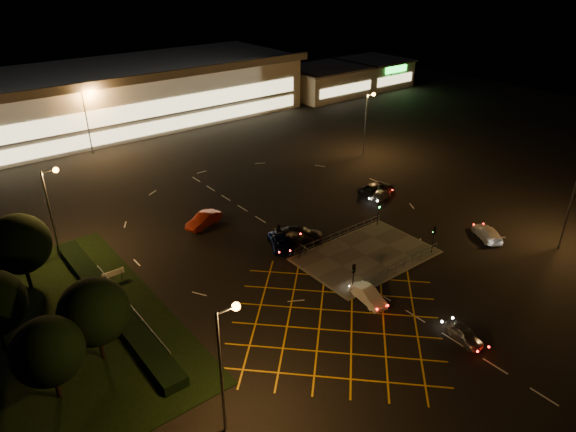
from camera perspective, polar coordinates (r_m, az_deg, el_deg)
ground at (r=56.02m, az=5.76°, el=-4.26°), size 180.00×180.00×0.00m
pedestrian_island at (r=56.05m, az=8.66°, el=-4.36°), size 14.00×9.00×0.12m
grass_verge at (r=49.70m, az=-24.40°, el=-11.42°), size 18.00×30.00×0.08m
hedge at (r=50.27m, az=-19.04°, el=-9.19°), size 2.00×26.00×1.00m
supermarket at (r=104.44m, az=-18.68°, el=12.57°), size 72.00×26.50×10.50m
retail_unit_a at (r=121.54m, az=4.13°, el=14.74°), size 18.80×14.80×6.35m
retail_unit_b at (r=132.58m, az=9.48°, el=15.49°), size 14.80×14.80×6.35m
streetlight_sw at (r=33.70m, az=-6.96°, el=-14.89°), size 1.78×0.56×10.03m
streetlight_se at (r=62.01m, az=29.30°, el=2.23°), size 1.78×0.56×10.03m
streetlight_nw at (r=57.54m, az=-24.71°, el=1.50°), size 1.78×0.56×10.03m
streetlight_ne at (r=82.52m, az=8.86°, el=10.96°), size 1.78×0.56×10.03m
streetlight_far_left at (r=88.39m, az=-21.29°, el=10.54°), size 1.78×0.56×10.03m
streetlight_far_right at (r=108.10m, az=-0.73°, el=15.07°), size 1.78×0.56×10.03m
signal_sw at (r=48.79m, az=7.30°, el=-6.26°), size 0.28×0.30×3.15m
signal_se at (r=56.92m, az=15.91°, el=-1.96°), size 0.28×0.30×3.15m
signal_nw at (r=53.77m, az=1.31°, el=-2.63°), size 0.28×0.30×3.15m
signal_ne at (r=61.25m, az=10.03°, el=0.85°), size 0.28×0.30×3.15m
tree_a at (r=40.56m, az=-25.14°, el=-13.46°), size 5.04×5.04×6.86m
tree_c at (r=53.98m, az=-27.70°, el=-2.77°), size 5.76×5.76×7.84m
tree_e at (r=42.53m, az=-20.76°, el=-9.92°), size 5.40×5.40×7.35m
car_near_silver at (r=46.47m, az=19.02°, el=-12.34°), size 2.20×3.86×1.24m
car_queue_white at (r=48.87m, az=8.91°, el=-8.71°), size 2.10×4.36×1.38m
car_left_blue at (r=56.70m, az=-0.87°, el=-2.93°), size 3.91×5.18×1.31m
car_far_dkgrey at (r=58.01m, az=1.40°, el=-2.04°), size 5.54×5.22×1.57m
car_right_silver at (r=69.13m, az=10.29°, el=2.38°), size 3.97×2.39×1.26m
car_circ_red at (r=61.92m, az=-9.35°, el=-0.42°), size 5.09×3.06×1.58m
car_east_grey at (r=70.51m, az=9.83°, el=3.04°), size 5.72×2.92×1.55m
car_approach_white at (r=62.75m, az=21.26°, el=-1.75°), size 4.10×5.14×1.40m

